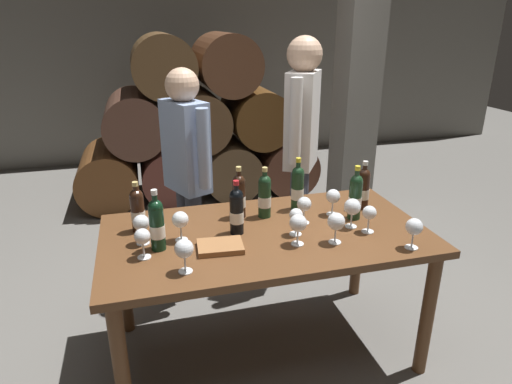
% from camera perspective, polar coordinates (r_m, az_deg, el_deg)
% --- Properties ---
extents(ground_plane, '(14.00, 14.00, 0.00)m').
position_cam_1_polar(ground_plane, '(2.78, 1.14, -19.31)').
color(ground_plane, '#66635E').
extents(cellar_back_wall, '(10.00, 0.24, 2.80)m').
position_cam_1_polar(cellar_back_wall, '(6.27, -10.02, 17.18)').
color(cellar_back_wall, slate).
rests_on(cellar_back_wall, ground_plane).
extents(barrel_stack, '(2.49, 0.90, 1.69)m').
position_cam_1_polar(barrel_stack, '(4.79, -7.57, 7.97)').
color(barrel_stack, brown).
rests_on(barrel_stack, ground_plane).
extents(stone_pillar, '(0.32, 0.32, 2.60)m').
position_cam_1_polar(stone_pillar, '(4.12, 12.84, 13.66)').
color(stone_pillar, slate).
rests_on(stone_pillar, ground_plane).
extents(dining_table, '(1.70, 0.90, 0.76)m').
position_cam_1_polar(dining_table, '(2.40, 1.25, -7.06)').
color(dining_table, brown).
rests_on(dining_table, ground_plane).
extents(wine_bottle_0, '(0.07, 0.07, 0.31)m').
position_cam_1_polar(wine_bottle_0, '(2.59, 5.34, 0.56)').
color(wine_bottle_0, '#19381E').
rests_on(wine_bottle_0, dining_table).
extents(wine_bottle_1, '(0.07, 0.07, 0.29)m').
position_cam_1_polar(wine_bottle_1, '(2.67, 13.57, 0.49)').
color(wine_bottle_1, black).
rests_on(wine_bottle_1, dining_table).
extents(wine_bottle_2, '(0.07, 0.07, 0.30)m').
position_cam_1_polar(wine_bottle_2, '(2.48, -2.19, -0.47)').
color(wine_bottle_2, black).
rests_on(wine_bottle_2, dining_table).
extents(wine_bottle_3, '(0.07, 0.07, 0.31)m').
position_cam_1_polar(wine_bottle_3, '(2.18, -12.58, -4.04)').
color(wine_bottle_3, black).
rests_on(wine_bottle_3, dining_table).
extents(wine_bottle_4, '(0.07, 0.07, 0.31)m').
position_cam_1_polar(wine_bottle_4, '(2.52, 12.59, -0.53)').
color(wine_bottle_4, '#19381E').
rests_on(wine_bottle_4, dining_table).
extents(wine_bottle_5, '(0.07, 0.07, 0.29)m').
position_cam_1_polar(wine_bottle_5, '(2.48, 1.11, -0.46)').
color(wine_bottle_5, '#19381E').
rests_on(wine_bottle_5, dining_table).
extents(wine_bottle_6, '(0.07, 0.07, 0.29)m').
position_cam_1_polar(wine_bottle_6, '(2.29, -2.50, -2.41)').
color(wine_bottle_6, black).
rests_on(wine_bottle_6, dining_table).
extents(wine_bottle_7, '(0.07, 0.07, 0.27)m').
position_cam_1_polar(wine_bottle_7, '(2.40, -14.92, -2.21)').
color(wine_bottle_7, black).
rests_on(wine_bottle_7, dining_table).
extents(wine_glass_0, '(0.08, 0.08, 0.15)m').
position_cam_1_polar(wine_glass_0, '(2.42, 6.19, -1.65)').
color(wine_glass_0, white).
rests_on(wine_glass_0, dining_table).
extents(wine_glass_1, '(0.08, 0.08, 0.16)m').
position_cam_1_polar(wine_glass_1, '(2.26, -14.48, -3.96)').
color(wine_glass_1, white).
rests_on(wine_glass_1, dining_table).
extents(wine_glass_2, '(0.09, 0.09, 0.16)m').
position_cam_1_polar(wine_glass_2, '(2.23, 10.23, -3.81)').
color(wine_glass_2, white).
rests_on(wine_glass_2, dining_table).
extents(wine_glass_3, '(0.08, 0.08, 0.16)m').
position_cam_1_polar(wine_glass_3, '(2.25, -9.67, -3.60)').
color(wine_glass_3, white).
rests_on(wine_glass_3, dining_table).
extents(wine_glass_4, '(0.09, 0.09, 0.16)m').
position_cam_1_polar(wine_glass_4, '(2.19, 5.41, -4.06)').
color(wine_glass_4, white).
rests_on(wine_glass_4, dining_table).
extents(wine_glass_5, '(0.09, 0.09, 0.16)m').
position_cam_1_polar(wine_glass_5, '(1.97, -9.20, -7.28)').
color(wine_glass_5, white).
rests_on(wine_glass_5, dining_table).
extents(wine_glass_6, '(0.07, 0.07, 0.15)m').
position_cam_1_polar(wine_glass_6, '(2.29, 5.16, -3.12)').
color(wine_glass_6, white).
rests_on(wine_glass_6, dining_table).
extents(wine_glass_7, '(0.09, 0.09, 0.16)m').
position_cam_1_polar(wine_glass_7, '(2.42, 12.24, -1.94)').
color(wine_glass_7, white).
rests_on(wine_glass_7, dining_table).
extents(wine_glass_8, '(0.08, 0.08, 0.15)m').
position_cam_1_polar(wine_glass_8, '(2.55, 9.84, -0.63)').
color(wine_glass_8, white).
rests_on(wine_glass_8, dining_table).
extents(wine_glass_9, '(0.07, 0.07, 0.15)m').
position_cam_1_polar(wine_glass_9, '(2.13, -14.35, -5.66)').
color(wine_glass_9, white).
rests_on(wine_glass_9, dining_table).
extents(wine_glass_10, '(0.08, 0.08, 0.16)m').
position_cam_1_polar(wine_glass_10, '(2.28, 19.59, -4.31)').
color(wine_glass_10, white).
rests_on(wine_glass_10, dining_table).
extents(wine_glass_11, '(0.07, 0.07, 0.15)m').
position_cam_1_polar(wine_glass_11, '(2.38, 14.32, -2.71)').
color(wine_glass_11, white).
rests_on(wine_glass_11, dining_table).
extents(tasting_notebook, '(0.23, 0.18, 0.03)m').
position_cam_1_polar(tasting_notebook, '(2.19, -4.60, -6.98)').
color(tasting_notebook, '#936038').
rests_on(tasting_notebook, dining_table).
extents(sommelier_presenting, '(0.32, 0.43, 1.72)m').
position_cam_1_polar(sommelier_presenting, '(3.07, 5.84, 6.75)').
color(sommelier_presenting, '#383842').
rests_on(sommelier_presenting, ground_plane).
extents(taster_seated_left, '(0.29, 0.46, 1.54)m').
position_cam_1_polar(taster_seated_left, '(2.90, -8.84, 3.22)').
color(taster_seated_left, '#383842').
rests_on(taster_seated_left, ground_plane).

